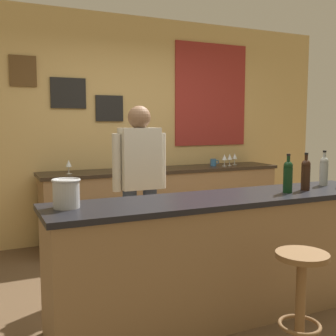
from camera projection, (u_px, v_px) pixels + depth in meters
ground_plane at (201, 293)px, 3.51m from camera, size 10.00×10.00×0.00m
back_wall at (126, 126)px, 5.19m from camera, size 6.00×0.09×2.80m
bar_counter at (227, 255)px, 3.10m from camera, size 2.72×0.60×0.92m
side_counter at (165, 204)px, 5.12m from camera, size 3.06×0.56×0.90m
bartender at (140, 180)px, 3.75m from camera, size 0.52×0.21×1.62m
bar_stool at (301, 288)px, 2.49m from camera, size 0.32×0.32×0.68m
wine_bottle_a at (288, 175)px, 3.18m from camera, size 0.07×0.07×0.31m
wine_bottle_b at (306, 174)px, 3.30m from camera, size 0.07×0.07×0.31m
wine_bottle_c at (324, 170)px, 3.56m from camera, size 0.07×0.07×0.31m
ice_bucket at (66, 193)px, 2.61m from camera, size 0.19×0.19×0.19m
wine_glass_a at (69, 164)px, 4.52m from camera, size 0.07×0.07×0.16m
wine_glass_b at (224, 158)px, 5.34m from camera, size 0.07×0.07×0.16m
wine_glass_c at (230, 157)px, 5.40m from camera, size 0.07×0.07×0.16m
wine_glass_d at (235, 157)px, 5.52m from camera, size 0.07×0.07×0.16m
coffee_mug at (214, 162)px, 5.34m from camera, size 0.12×0.08×0.09m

